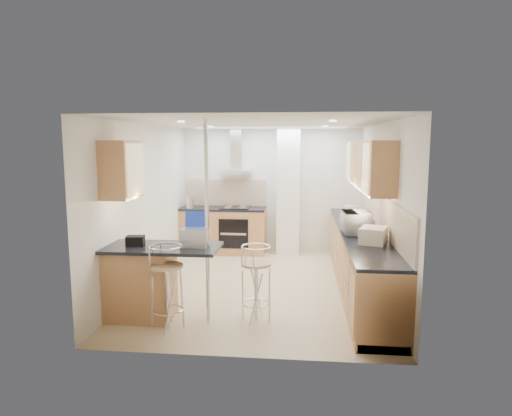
# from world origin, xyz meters

# --- Properties ---
(ground) EXTENTS (4.80, 4.80, 0.00)m
(ground) POSITION_xyz_m (0.00, 0.00, 0.00)
(ground) COLOR tan
(ground) RESTS_ON ground
(room_shell) EXTENTS (3.64, 4.84, 2.51)m
(room_shell) POSITION_xyz_m (0.32, 0.38, 1.54)
(room_shell) COLOR white
(room_shell) RESTS_ON ground
(right_counter) EXTENTS (0.63, 4.40, 0.92)m
(right_counter) POSITION_xyz_m (1.50, 0.00, 0.46)
(right_counter) COLOR #A87143
(right_counter) RESTS_ON ground
(back_counter) EXTENTS (1.70, 0.63, 0.92)m
(back_counter) POSITION_xyz_m (-0.95, 2.10, 0.46)
(back_counter) COLOR #A87143
(back_counter) RESTS_ON ground
(peninsula) EXTENTS (1.47, 0.72, 0.94)m
(peninsula) POSITION_xyz_m (-1.12, -1.45, 0.48)
(peninsula) COLOR #A87143
(peninsula) RESTS_ON ground
(microwave) EXTENTS (0.42, 0.59, 0.31)m
(microwave) POSITION_xyz_m (1.40, -0.30, 1.08)
(microwave) COLOR white
(microwave) RESTS_ON right_counter
(laptop) EXTENTS (0.34, 0.26, 0.22)m
(laptop) POSITION_xyz_m (-0.69, -1.42, 1.05)
(laptop) COLOR #ADAFB5
(laptop) RESTS_ON peninsula
(bag) EXTENTS (0.24, 0.19, 0.12)m
(bag) POSITION_xyz_m (-1.45, -1.44, 1.00)
(bag) COLOR black
(bag) RESTS_ON peninsula
(bar_stool_near) EXTENTS (0.53, 0.53, 1.03)m
(bar_stool_near) POSITION_xyz_m (-0.96, -1.75, 0.51)
(bar_stool_near) COLOR tan
(bar_stool_near) RESTS_ON ground
(bar_stool_end) EXTENTS (0.55, 0.55, 0.96)m
(bar_stool_end) POSITION_xyz_m (0.06, -1.38, 0.48)
(bar_stool_end) COLOR tan
(bar_stool_end) RESTS_ON ground
(jar_a) EXTENTS (0.14, 0.14, 0.20)m
(jar_a) POSITION_xyz_m (1.42, 1.13, 1.02)
(jar_a) COLOR silver
(jar_a) RESTS_ON right_counter
(jar_b) EXTENTS (0.13, 0.13, 0.16)m
(jar_b) POSITION_xyz_m (1.54, 1.44, 1.00)
(jar_b) COLOR silver
(jar_b) RESTS_ON right_counter
(jar_c) EXTENTS (0.16, 0.16, 0.18)m
(jar_c) POSITION_xyz_m (1.63, -0.09, 1.01)
(jar_c) COLOR #C2B49B
(jar_c) RESTS_ON right_counter
(jar_d) EXTENTS (0.13, 0.13, 0.13)m
(jar_d) POSITION_xyz_m (1.52, -0.42, 0.98)
(jar_d) COLOR white
(jar_d) RESTS_ON right_counter
(bread_bin) EXTENTS (0.42, 0.48, 0.21)m
(bread_bin) POSITION_xyz_m (1.54, -0.93, 1.02)
(bread_bin) COLOR silver
(bread_bin) RESTS_ON right_counter
(kettle) EXTENTS (0.16, 0.16, 0.24)m
(kettle) POSITION_xyz_m (-1.60, 1.95, 1.04)
(kettle) COLOR silver
(kettle) RESTS_ON back_counter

